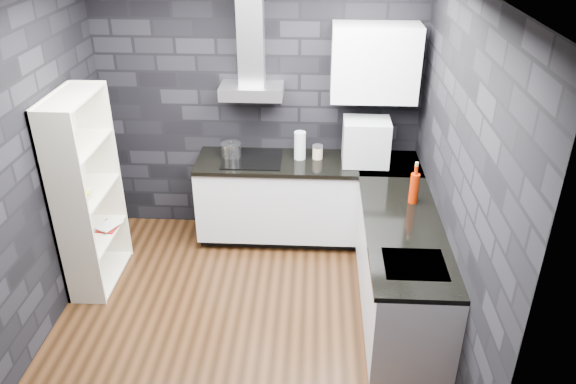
# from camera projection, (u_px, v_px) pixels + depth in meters

# --- Properties ---
(ground) EXTENTS (3.20, 3.20, 0.00)m
(ground) POSITION_uv_depth(u_px,v_px,m) (245.00, 318.00, 4.83)
(ground) COLOR #3A2110
(wall_back) EXTENTS (3.20, 0.05, 2.70)m
(wall_back) POSITION_uv_depth(u_px,v_px,m) (259.00, 105.00, 5.62)
(wall_back) COLOR black
(wall_back) RESTS_ON ground
(wall_front) EXTENTS (3.20, 0.05, 2.70)m
(wall_front) POSITION_uv_depth(u_px,v_px,m) (195.00, 326.00, 2.76)
(wall_front) COLOR black
(wall_front) RESTS_ON ground
(wall_left) EXTENTS (0.05, 3.20, 2.70)m
(wall_left) POSITION_uv_depth(u_px,v_px,m) (26.00, 173.00, 4.27)
(wall_left) COLOR black
(wall_left) RESTS_ON ground
(wall_right) EXTENTS (0.05, 3.20, 2.70)m
(wall_right) POSITION_uv_depth(u_px,v_px,m) (458.00, 183.00, 4.11)
(wall_right) COLOR black
(wall_right) RESTS_ON ground
(toekick_back) EXTENTS (2.18, 0.50, 0.10)m
(toekick_back) POSITION_uv_depth(u_px,v_px,m) (307.00, 232.00, 5.96)
(toekick_back) COLOR black
(toekick_back) RESTS_ON ground
(toekick_right) EXTENTS (0.50, 1.78, 0.10)m
(toekick_right) POSITION_uv_depth(u_px,v_px,m) (400.00, 311.00, 4.83)
(toekick_right) COLOR black
(toekick_right) RESTS_ON ground
(counter_back_cab) EXTENTS (2.20, 0.60, 0.76)m
(counter_back_cab) POSITION_uv_depth(u_px,v_px,m) (307.00, 198.00, 5.72)
(counter_back_cab) COLOR silver
(counter_back_cab) RESTS_ON ground
(counter_right_cab) EXTENTS (0.60, 1.80, 0.76)m
(counter_right_cab) POSITION_uv_depth(u_px,v_px,m) (401.00, 270.00, 4.63)
(counter_right_cab) COLOR silver
(counter_right_cab) RESTS_ON ground
(counter_back_top) EXTENTS (2.20, 0.62, 0.04)m
(counter_back_top) POSITION_uv_depth(u_px,v_px,m) (308.00, 163.00, 5.52)
(counter_back_top) COLOR black
(counter_back_top) RESTS_ON counter_back_cab
(counter_right_top) EXTENTS (0.62, 1.80, 0.04)m
(counter_right_top) POSITION_uv_depth(u_px,v_px,m) (404.00, 229.00, 4.44)
(counter_right_top) COLOR black
(counter_right_top) RESTS_ON counter_right_cab
(counter_corner_top) EXTENTS (0.62, 0.62, 0.04)m
(counter_corner_top) POSITION_uv_depth(u_px,v_px,m) (389.00, 164.00, 5.50)
(counter_corner_top) COLOR black
(counter_corner_top) RESTS_ON counter_right_cab
(hood_body) EXTENTS (0.60, 0.34, 0.12)m
(hood_body) POSITION_uv_depth(u_px,v_px,m) (252.00, 91.00, 5.35)
(hood_body) COLOR silver
(hood_body) RESTS_ON wall_back
(hood_chimney) EXTENTS (0.24, 0.20, 0.90)m
(hood_chimney) POSITION_uv_depth(u_px,v_px,m) (251.00, 35.00, 5.18)
(hood_chimney) COLOR silver
(hood_chimney) RESTS_ON hood_body
(upper_cabinet) EXTENTS (0.80, 0.35, 0.70)m
(upper_cabinet) POSITION_uv_depth(u_px,v_px,m) (375.00, 63.00, 5.16)
(upper_cabinet) COLOR silver
(upper_cabinet) RESTS_ON wall_back
(cooktop) EXTENTS (0.58, 0.50, 0.01)m
(cooktop) POSITION_uv_depth(u_px,v_px,m) (252.00, 159.00, 5.55)
(cooktop) COLOR black
(cooktop) RESTS_ON counter_back_top
(sink_rim) EXTENTS (0.44, 0.40, 0.01)m
(sink_rim) POSITION_uv_depth(u_px,v_px,m) (415.00, 265.00, 3.99)
(sink_rim) COLOR silver
(sink_rim) RESTS_ON counter_right_top
(pot) EXTENTS (0.23, 0.23, 0.12)m
(pot) POSITION_uv_depth(u_px,v_px,m) (231.00, 150.00, 5.57)
(pot) COLOR #B7B6BB
(pot) RESTS_ON cooktop
(glass_vase) EXTENTS (0.12, 0.12, 0.28)m
(glass_vase) POSITION_uv_depth(u_px,v_px,m) (300.00, 145.00, 5.51)
(glass_vase) COLOR silver
(glass_vase) RESTS_ON counter_back_top
(storage_jar) EXTENTS (0.13, 0.13, 0.12)m
(storage_jar) POSITION_uv_depth(u_px,v_px,m) (318.00, 153.00, 5.55)
(storage_jar) COLOR tan
(storage_jar) RESTS_ON counter_back_top
(utensil_crock) EXTENTS (0.12, 0.12, 0.13)m
(utensil_crock) POSITION_uv_depth(u_px,v_px,m) (349.00, 160.00, 5.39)
(utensil_crock) COLOR #B7B6BB
(utensil_crock) RESTS_ON counter_back_top
(appliance_garage) EXTENTS (0.44, 0.34, 0.44)m
(appliance_garage) POSITION_uv_depth(u_px,v_px,m) (366.00, 142.00, 5.37)
(appliance_garage) COLOR #ADB0B4
(appliance_garage) RESTS_ON counter_back_top
(red_bottle) EXTENTS (0.09, 0.09, 0.26)m
(red_bottle) POSITION_uv_depth(u_px,v_px,m) (414.00, 188.00, 4.72)
(red_bottle) COLOR #9C1E02
(red_bottle) RESTS_ON counter_right_top
(bookshelf) EXTENTS (0.42, 0.83, 1.80)m
(bookshelf) POSITION_uv_depth(u_px,v_px,m) (87.00, 194.00, 4.92)
(bookshelf) COLOR beige
(bookshelf) RESTS_ON ground
(fruit_bowl) EXTENTS (0.22, 0.22, 0.05)m
(fruit_bowl) POSITION_uv_depth(u_px,v_px,m) (82.00, 195.00, 4.82)
(fruit_bowl) COLOR white
(fruit_bowl) RESTS_ON bookshelf
(book_red) EXTENTS (0.18, 0.04, 0.24)m
(book_red) POSITION_uv_depth(u_px,v_px,m) (98.00, 216.00, 5.22)
(book_red) COLOR maroon
(book_red) RESTS_ON bookshelf
(book_second) EXTENTS (0.15, 0.09, 0.22)m
(book_second) POSITION_uv_depth(u_px,v_px,m) (101.00, 213.00, 5.23)
(book_second) COLOR #B2B2B2
(book_second) RESTS_ON bookshelf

